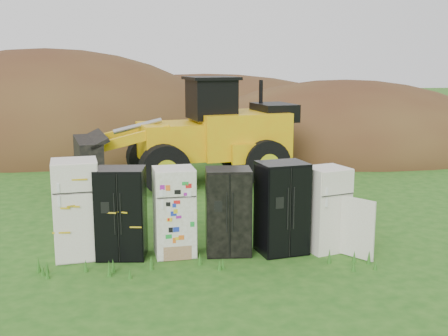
# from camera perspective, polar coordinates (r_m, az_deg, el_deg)

# --- Properties ---
(ground) EXTENTS (120.00, 120.00, 0.00)m
(ground) POSITION_cam_1_polar(r_m,az_deg,el_deg) (10.95, -1.80, -8.64)
(ground) COLOR #205316
(ground) RESTS_ON ground
(fridge_leftmost) EXTENTS (0.95, 0.92, 1.86)m
(fridge_leftmost) POSITION_cam_1_polar(r_m,az_deg,el_deg) (10.86, -14.79, -4.05)
(fridge_leftmost) COLOR white
(fridge_leftmost) RESTS_ON ground
(fridge_black_side) EXTENTS (0.93, 0.76, 1.71)m
(fridge_black_side) POSITION_cam_1_polar(r_m,az_deg,el_deg) (10.70, -10.40, -4.51)
(fridge_black_side) COLOR black
(fridge_black_side) RESTS_ON ground
(fridge_sticker) EXTENTS (0.84, 0.79, 1.69)m
(fridge_sticker) POSITION_cam_1_polar(r_m,az_deg,el_deg) (10.68, -5.06, -4.44)
(fridge_sticker) COLOR white
(fridge_sticker) RESTS_ON ground
(fridge_dark_mid) EXTENTS (0.86, 0.70, 1.66)m
(fridge_dark_mid) POSITION_cam_1_polar(r_m,az_deg,el_deg) (10.73, 0.44, -4.42)
(fridge_dark_mid) COLOR black
(fridge_dark_mid) RESTS_ON ground
(fridge_black_right) EXTENTS (1.03, 0.92, 1.77)m
(fridge_black_right) POSITION_cam_1_polar(r_m,az_deg,el_deg) (10.82, 5.89, -4.04)
(fridge_black_right) COLOR black
(fridge_black_right) RESTS_ON ground
(fridge_open_door) EXTENTS (0.94, 0.91, 1.64)m
(fridge_open_door) POSITION_cam_1_polar(r_m,az_deg,el_deg) (11.09, 10.29, -4.11)
(fridge_open_door) COLOR white
(fridge_open_door) RESTS_ON ground
(wheel_loader) EXTENTS (7.01, 4.19, 3.17)m
(wheel_loader) POSITION_cam_1_polar(r_m,az_deg,el_deg) (16.57, -3.92, 3.73)
(wheel_loader) COLOR gold
(wheel_loader) RESTS_ON ground
(dirt_mound_right) EXTENTS (13.34, 9.78, 5.71)m
(dirt_mound_right) POSITION_cam_1_polar(r_m,az_deg,el_deg) (23.89, 11.98, 1.93)
(dirt_mound_right) COLOR #422215
(dirt_mound_right) RESTS_ON ground
(dirt_mound_left) EXTENTS (15.86, 11.90, 8.25)m
(dirt_mound_left) POSITION_cam_1_polar(r_m,az_deg,el_deg) (25.41, -17.23, 2.21)
(dirt_mound_left) COLOR #422215
(dirt_mound_left) RESTS_ON ground
(dirt_mound_back) EXTENTS (17.86, 11.91, 5.94)m
(dirt_mound_back) POSITION_cam_1_polar(r_m,az_deg,el_deg) (27.95, -1.96, 3.46)
(dirt_mound_back) COLOR #422215
(dirt_mound_back) RESTS_ON ground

